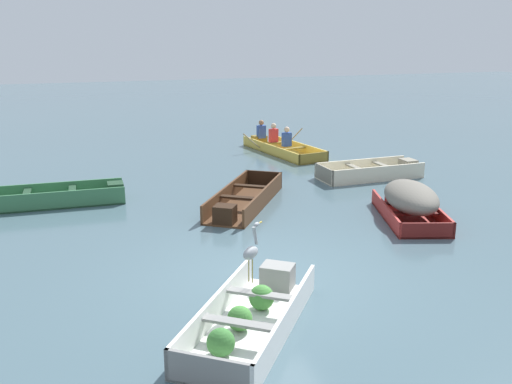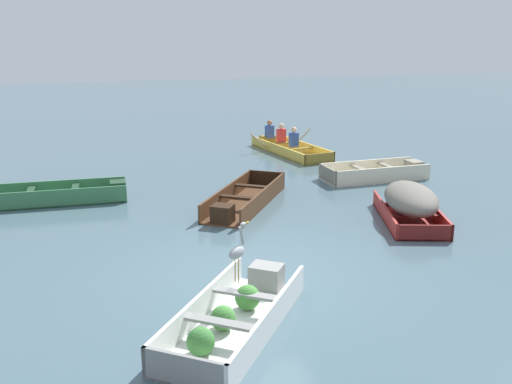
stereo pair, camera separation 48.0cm
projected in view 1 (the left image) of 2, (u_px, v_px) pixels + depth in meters
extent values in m
plane|color=#47606B|center=(264.00, 275.00, 9.22)|extent=(80.00, 80.00, 0.00)
cube|color=white|center=(251.00, 327.00, 7.54)|extent=(2.58, 2.92, 0.04)
cube|color=white|center=(215.00, 309.00, 7.65)|extent=(1.77, 2.31, 0.40)
cube|color=white|center=(288.00, 321.00, 7.34)|extent=(1.77, 2.31, 0.40)
cube|color=gray|center=(209.00, 373.00, 6.21)|extent=(0.87, 0.68, 0.40)
cube|color=gray|center=(278.00, 276.00, 8.63)|extent=(0.60, 0.57, 0.36)
cube|color=gray|center=(261.00, 294.00, 7.86)|extent=(0.86, 0.71, 0.04)
cube|color=gray|center=(240.00, 323.00, 7.07)|extent=(0.86, 0.71, 0.04)
sphere|color=#428438|center=(262.00, 297.00, 7.95)|extent=(0.36, 0.36, 0.36)
sphere|color=#428438|center=(240.00, 318.00, 7.39)|extent=(0.33, 0.33, 0.33)
sphere|color=#387533|center=(221.00, 342.00, 6.80)|extent=(0.35, 0.35, 0.35)
cube|color=#387047|center=(51.00, 204.00, 13.00)|extent=(3.30, 1.04, 0.04)
cube|color=#387047|center=(51.00, 191.00, 13.35)|extent=(3.27, 0.16, 0.41)
cube|color=#387047|center=(49.00, 201.00, 12.54)|extent=(3.27, 0.16, 0.41)
cube|color=#1E3D27|center=(116.00, 190.00, 13.35)|extent=(0.37, 0.43, 0.37)
cube|color=#1E3D27|center=(72.00, 190.00, 13.06)|extent=(0.19, 0.84, 0.04)
cube|color=#1E3D27|center=(27.00, 193.00, 12.78)|extent=(0.19, 0.84, 0.04)
cube|color=beige|center=(369.00, 177.00, 15.40)|extent=(2.81, 1.09, 0.04)
cube|color=beige|center=(360.00, 167.00, 15.79)|extent=(2.79, 0.12, 0.42)
cube|color=beige|center=(379.00, 174.00, 14.91)|extent=(2.79, 0.12, 0.42)
cube|color=gray|center=(324.00, 175.00, 14.89)|extent=(0.07, 1.02, 0.42)
cube|color=gray|center=(408.00, 166.00, 15.75)|extent=(0.37, 0.47, 0.38)
cube|color=gray|center=(383.00, 165.00, 15.46)|extent=(0.18, 0.92, 0.04)
cube|color=gray|center=(356.00, 168.00, 15.18)|extent=(0.18, 0.92, 0.04)
cube|color=#AD2D28|center=(409.00, 218.00, 11.98)|extent=(1.77, 2.65, 0.04)
cube|color=#AD2D28|center=(385.00, 212.00, 11.94)|extent=(0.80, 2.34, 0.32)
cube|color=#AD2D28|center=(434.00, 212.00, 11.95)|extent=(0.80, 2.34, 0.32)
cube|color=maroon|center=(427.00, 231.00, 10.79)|extent=(1.04, 0.38, 0.32)
cube|color=maroon|center=(397.00, 197.00, 12.94)|extent=(0.57, 0.49, 0.29)
cube|color=maroon|center=(405.00, 203.00, 12.28)|extent=(0.98, 0.45, 0.04)
cube|color=maroon|center=(415.00, 214.00, 11.57)|extent=(0.98, 0.45, 0.04)
ellipsoid|color=#6B665B|center=(411.00, 197.00, 11.86)|extent=(1.59, 2.22, 0.57)
cube|color=#4C2D19|center=(246.00, 204.00, 13.00)|extent=(2.64, 3.24, 0.04)
cube|color=#4C2D19|center=(264.00, 197.00, 12.83)|extent=(1.90, 2.74, 0.41)
cube|color=#4C2D19|center=(227.00, 195.00, 13.06)|extent=(1.90, 2.74, 0.41)
cube|color=black|center=(264.00, 179.00, 14.45)|extent=(0.80, 0.57, 0.41)
cube|color=black|center=(225.00, 214.00, 11.58)|extent=(0.55, 0.54, 0.37)
cube|color=black|center=(239.00, 197.00, 12.46)|extent=(0.78, 0.61, 0.04)
cube|color=black|center=(251.00, 186.00, 13.38)|extent=(0.78, 0.61, 0.04)
cube|color=#E5BC47|center=(283.00, 152.00, 18.59)|extent=(1.64, 3.73, 0.04)
cube|color=#E5BC47|center=(270.00, 150.00, 18.32)|extent=(0.65, 3.57, 0.32)
cube|color=#E5BC47|center=(296.00, 147.00, 18.78)|extent=(0.65, 3.57, 0.32)
cube|color=olive|center=(314.00, 158.00, 17.05)|extent=(1.05, 0.23, 0.32)
cube|color=olive|center=(259.00, 140.00, 19.92)|extent=(0.53, 0.43, 0.29)
cube|color=olive|center=(275.00, 143.00, 18.99)|extent=(0.97, 0.32, 0.04)
cube|color=olive|center=(292.00, 149.00, 18.07)|extent=(0.97, 0.32, 0.04)
cube|color=#2D4CA5|center=(287.00, 139.00, 18.29)|extent=(0.31, 0.22, 0.44)
sphere|color=beige|center=(287.00, 130.00, 18.20)|extent=(0.18, 0.18, 0.18)
cube|color=red|center=(273.00, 135.00, 19.00)|extent=(0.31, 0.22, 0.44)
sphere|color=beige|center=(274.00, 126.00, 18.92)|extent=(0.18, 0.18, 0.18)
cube|color=#2D4CA5|center=(261.00, 132.00, 19.71)|extent=(0.31, 0.22, 0.44)
sphere|color=#9E7051|center=(261.00, 123.00, 19.63)|extent=(0.18, 0.18, 0.18)
cylinder|color=tan|center=(252.00, 141.00, 18.65)|extent=(0.64, 0.15, 0.55)
cylinder|color=tan|center=(294.00, 137.00, 19.41)|extent=(0.64, 0.15, 0.55)
cylinder|color=olive|center=(249.00, 270.00, 7.96)|extent=(0.02, 0.02, 0.35)
cylinder|color=olive|center=(252.00, 271.00, 7.93)|extent=(0.02, 0.02, 0.35)
ellipsoid|color=#93999E|center=(251.00, 253.00, 7.87)|extent=(0.34, 0.31, 0.18)
cylinder|color=#93999E|center=(255.00, 235.00, 7.91)|extent=(0.12, 0.11, 0.28)
ellipsoid|color=#93999E|center=(257.00, 224.00, 7.91)|extent=(0.12, 0.12, 0.06)
cone|color=gold|center=(260.00, 223.00, 7.97)|extent=(0.09, 0.08, 0.02)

